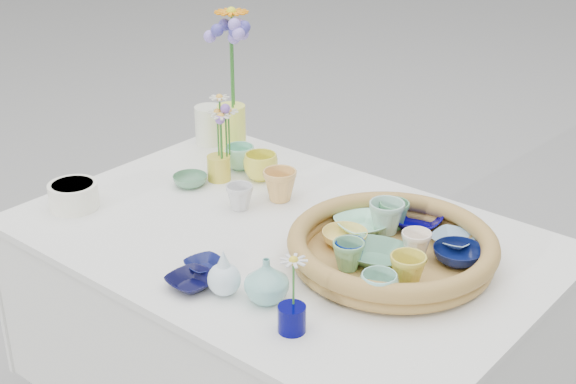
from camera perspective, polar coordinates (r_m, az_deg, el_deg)
The scene contains 32 objects.
wicker_tray at distance 1.82m, azimuth 7.42°, elevation -4.00°, with size 0.47×0.47×0.08m, color brown, non-canonical shape.
tray_ceramic_0 at distance 1.96m, azimuth 9.06°, elevation -2.00°, with size 0.13×0.13×0.03m, color #03005E.
tray_ceramic_1 at distance 1.82m, azimuth 12.00°, elevation -4.40°, with size 0.11×0.11×0.04m, color #08103B.
tray_ceramic_2 at distance 1.71m, azimuth 8.50°, elevation -5.56°, with size 0.08×0.08×0.07m, color gold.
tray_ceramic_3 at distance 1.79m, azimuth 6.27°, elevation -4.49°, with size 0.13×0.13×0.03m, color #518C6B.
tray_ceramic_4 at distance 1.75m, azimuth 4.31°, elevation -4.52°, with size 0.07×0.07×0.07m, color #70B178.
tray_ceramic_5 at distance 1.92m, azimuth 5.25°, elevation -2.39°, with size 0.12×0.12×0.03m, color #98E9C2.
tray_ceramic_6 at distance 1.91m, azimuth 7.01°, elevation -1.81°, with size 0.09×0.09×0.08m, color #9DCAB7.
tray_ceramic_7 at distance 1.82m, azimuth 9.09°, elevation -3.73°, with size 0.07×0.07×0.06m, color white.
tray_ceramic_8 at distance 1.89m, azimuth 11.68°, elevation -3.35°, with size 0.10×0.10×0.02m, color #84B0CB.
tray_ceramic_9 at distance 1.77m, azimuth 4.41°, elevation -4.40°, with size 0.07×0.07×0.06m, color navy.
tray_ceramic_10 at distance 1.86m, azimuth 4.06°, elevation -3.27°, with size 0.11×0.11×0.03m, color #FFD463.
tray_ceramic_11 at distance 1.65m, azimuth 6.47°, elevation -6.76°, with size 0.08×0.08×0.06m, color #94DFCF.
tray_ceramic_12 at distance 1.94m, azimuth 7.54°, elevation -1.63°, with size 0.07×0.07×0.07m, color #5A9F69.
loose_ceramic_0 at distance 2.22m, azimuth -1.95°, elevation 1.82°, with size 0.10×0.10×0.08m, color yellow.
loose_ceramic_1 at distance 2.10m, azimuth -0.59°, elevation 0.48°, with size 0.09×0.09×0.08m, color #E0AA59.
loose_ceramic_2 at distance 2.21m, azimuth -6.97°, elevation 0.81°, with size 0.09×0.09×0.03m, color #578A66.
loose_ceramic_3 at distance 2.06m, azimuth -3.45°, elevation -0.37°, with size 0.07×0.07×0.07m, color silver.
loose_ceramic_4 at distance 1.80m, azimuth -5.96°, elevation -5.21°, with size 0.08×0.08×0.02m, color #0D1246.
loose_ceramic_5 at distance 2.29m, azimuth -3.44°, elevation 2.48°, with size 0.09×0.09×0.07m, color #94E3C0.
loose_ceramic_6 at distance 1.74m, azimuth -6.85°, elevation -6.36°, with size 0.10×0.10×0.03m, color black.
fluted_bowl at distance 2.13m, azimuth -15.00°, elevation -0.24°, with size 0.13×0.13×0.07m, color white, non-canonical shape.
bud_vase_paleblue at distance 1.69m, azimuth -4.58°, elevation -5.65°, with size 0.07×0.07×0.11m, color silver, non-canonical shape.
bud_vase_seafoam at distance 1.67m, azimuth -1.54°, elevation -6.28°, with size 0.09×0.09×0.10m, color #7ABDB3.
bud_vase_cobalt at distance 1.59m, azimuth 0.27°, elevation -8.99°, with size 0.06×0.06×0.06m, color #01004F.
single_daisy at distance 1.55m, azimuth 0.39°, elevation -6.45°, with size 0.06×0.06×0.12m, color silver, non-canonical shape.
tall_vase_yellow at distance 2.37m, azimuth -4.03°, elevation 4.35°, with size 0.08×0.08×0.16m, color #FAFF59.
gerbera at distance 2.31m, azimuth -3.95°, elevation 9.39°, with size 0.11×0.11×0.29m, color orange, non-canonical shape.
hydrangea at distance 2.29m, azimuth -4.04°, elevation 8.65°, with size 0.09×0.09×0.31m, color #443FA3, non-canonical shape.
white_pitcher at distance 2.48m, azimuth -5.62°, elevation 4.76°, with size 0.12×0.09×0.12m, color silver, non-canonical shape.
daisy_cup at distance 2.23m, azimuth -4.94°, elevation 1.72°, with size 0.07×0.07×0.07m, color gold.
daisy_posy at distance 2.18m, azimuth -4.71°, elevation 4.57°, with size 0.08×0.08×0.17m, color silver, non-canonical shape.
Camera 1 is at (1.11, -1.31, 1.68)m, focal length 50.00 mm.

